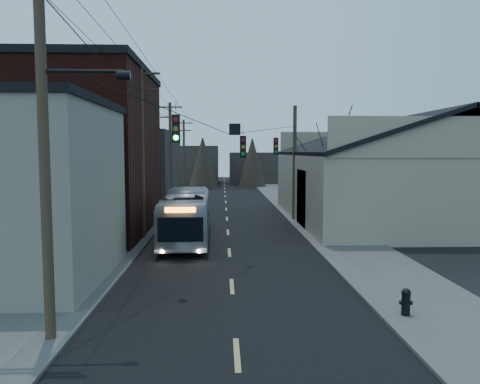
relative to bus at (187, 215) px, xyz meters
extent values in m
cube|color=black|center=(2.40, 12.61, -1.45)|extent=(9.00, 110.00, 0.02)
cube|color=#474744|center=(-4.10, 12.61, -1.40)|extent=(4.00, 110.00, 0.12)
cube|color=#474744|center=(8.90, 12.61, -1.40)|extent=(4.00, 110.00, 0.12)
cube|color=gray|center=(-6.60, -8.39, 2.04)|extent=(8.00, 8.00, 7.00)
cube|color=black|center=(-7.60, 2.61, 3.54)|extent=(10.00, 12.00, 10.00)
cube|color=#2F2A26|center=(-7.10, 18.61, 2.04)|extent=(9.00, 14.00, 7.00)
cube|color=gray|center=(15.40, 7.61, 1.04)|extent=(16.00, 20.00, 5.00)
cube|color=black|center=(11.40, 7.61, 4.84)|extent=(8.16, 20.60, 2.86)
cube|color=black|center=(19.40, 7.61, 4.84)|extent=(8.16, 20.60, 2.86)
cube|color=#2F2A26|center=(-3.60, 47.61, 1.54)|extent=(10.00, 12.00, 6.00)
cube|color=#2F2A26|center=(9.40, 52.61, 1.04)|extent=(12.00, 14.00, 5.00)
cone|color=black|center=(8.90, 2.61, 2.14)|extent=(0.40, 0.40, 7.20)
cylinder|color=#382B1E|center=(-2.60, -14.39, 3.79)|extent=(0.28, 0.28, 10.50)
cylinder|color=#382B1E|center=(-2.60, 0.61, 3.54)|extent=(0.28, 0.28, 10.00)
cube|color=#382B1E|center=(-2.60, 0.61, 8.14)|extent=(2.20, 0.12, 0.12)
cylinder|color=#382B1E|center=(-2.60, 15.61, 3.29)|extent=(0.28, 0.28, 9.50)
cube|color=#382B1E|center=(-2.60, 15.61, 7.64)|extent=(2.20, 0.12, 0.12)
cylinder|color=#382B1E|center=(-2.60, 30.61, 3.04)|extent=(0.28, 0.28, 9.00)
cube|color=#382B1E|center=(-2.60, 30.61, 7.14)|extent=(2.20, 0.12, 0.12)
cylinder|color=#382B1E|center=(7.40, 7.61, 2.79)|extent=(0.28, 0.28, 8.50)
cube|color=black|center=(0.40, -9.89, 4.49)|extent=(0.28, 0.20, 1.00)
cube|color=black|center=(3.00, -5.39, 3.89)|extent=(0.28, 0.20, 1.00)
cube|color=black|center=(5.20, 0.61, 3.99)|extent=(0.28, 0.20, 1.00)
imported|color=#A0A2AB|center=(0.00, 0.00, 0.00)|extent=(2.64, 10.55, 2.93)
imported|color=#95979C|center=(-0.60, 12.34, -0.85)|extent=(1.39, 3.76, 1.23)
cylinder|color=black|center=(7.67, -13.01, -1.01)|extent=(0.26, 0.26, 0.66)
sphere|color=black|center=(7.67, -13.01, -0.65)|extent=(0.29, 0.29, 0.29)
cylinder|color=black|center=(7.67, -13.01, -0.96)|extent=(0.40, 0.18, 0.13)
camera|label=1|loc=(2.04, -26.81, 3.67)|focal=35.00mm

